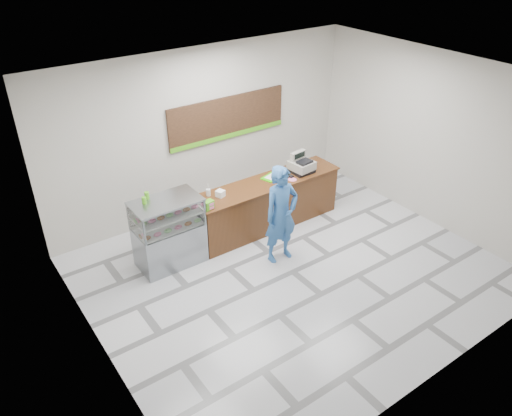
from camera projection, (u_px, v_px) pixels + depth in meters
floor at (293, 272)px, 9.12m from camera, size 7.00×7.00×0.00m
back_wall at (205, 132)px, 10.33m from camera, size 7.00×0.00×7.00m
ceiling at (302, 83)px, 7.33m from camera, size 7.00×7.00×0.00m
sales_counter at (267, 204)px, 10.22m from camera, size 3.26×0.76×1.03m
display_case at (169, 232)px, 9.03m from camera, size 1.22×0.72×1.33m
menu_board at (228, 118)px, 10.48m from camera, size 2.80×0.06×0.90m
cash_register at (301, 165)px, 10.27m from camera, size 0.48×0.50×0.41m
card_terminal at (290, 176)px, 10.13m from camera, size 0.09×0.16×0.04m
serving_tray at (271, 177)px, 10.10m from camera, size 0.44×0.37×0.02m
napkin_box at (220, 194)px, 9.41m from camera, size 0.18×0.18×0.12m
straw_cup at (208, 192)px, 9.44m from camera, size 0.09×0.09×0.13m
promo_box at (208, 205)px, 9.00m from camera, size 0.21×0.15×0.17m
donut_decal at (292, 180)px, 10.03m from camera, size 0.17×0.17×0.00m
green_cup_left at (144, 200)px, 8.58m from camera, size 0.08×0.08×0.12m
green_cup_right at (147, 195)px, 8.73m from camera, size 0.08×0.08×0.13m
customer at (281, 215)px, 9.03m from camera, size 0.71×0.48×1.90m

